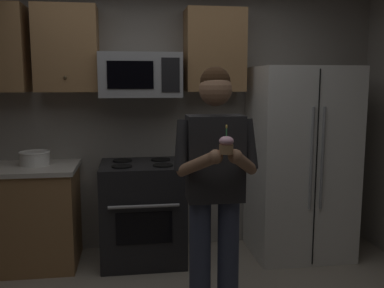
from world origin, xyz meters
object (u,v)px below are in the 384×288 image
(oven_range, at_px, (143,212))
(person, at_px, (215,181))
(refrigerator, at_px, (300,162))
(microwave, at_px, (140,75))
(bowl_large_white, at_px, (35,158))
(cupcake, at_px, (226,145))

(oven_range, xyz_separation_m, person, (0.46, -1.09, 0.53))
(refrigerator, bearing_deg, microwave, 173.97)
(oven_range, distance_m, bowl_large_white, 1.09)
(oven_range, distance_m, microwave, 1.26)
(refrigerator, bearing_deg, cupcake, -126.93)
(bowl_large_white, relative_size, cupcake, 1.55)
(microwave, distance_m, refrigerator, 1.72)
(oven_range, distance_m, refrigerator, 1.56)
(oven_range, height_order, refrigerator, refrigerator)
(microwave, xyz_separation_m, refrigerator, (1.50, -0.16, -0.82))
(cupcake, bearing_deg, refrigerator, 53.07)
(cupcake, bearing_deg, oven_range, 108.07)
(bowl_large_white, height_order, cupcake, cupcake)
(refrigerator, relative_size, cupcake, 10.35)
(microwave, xyz_separation_m, cupcake, (0.46, -1.54, -0.43))
(microwave, height_order, cupcake, microwave)
(bowl_large_white, xyz_separation_m, cupcake, (1.42, -1.48, 0.31))
(microwave, distance_m, person, 1.48)
(microwave, height_order, person, microwave)
(cupcake, bearing_deg, bowl_large_white, 133.74)
(microwave, xyz_separation_m, bowl_large_white, (-0.96, -0.06, -0.73))
(bowl_large_white, bearing_deg, cupcake, -46.26)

